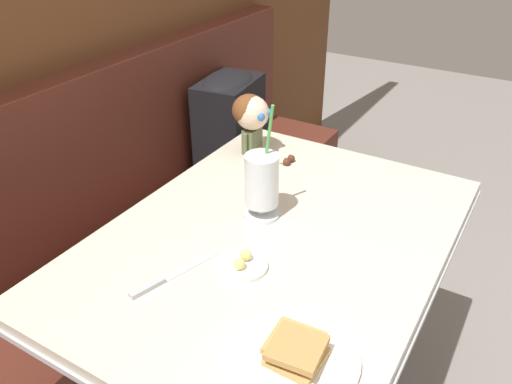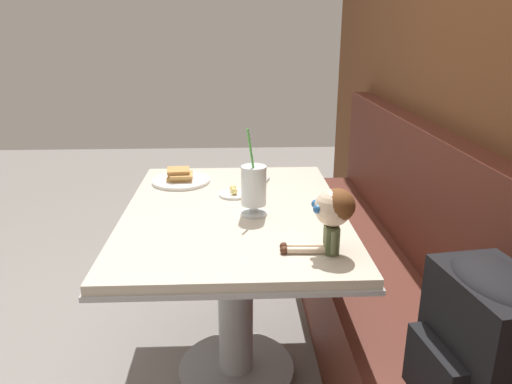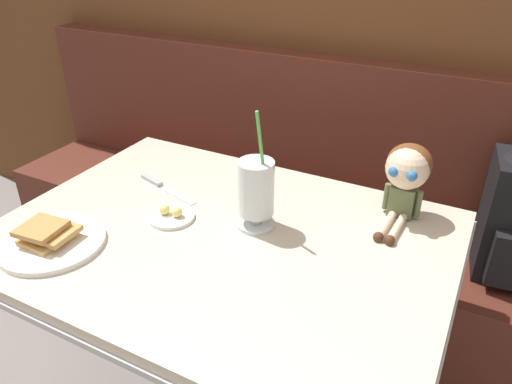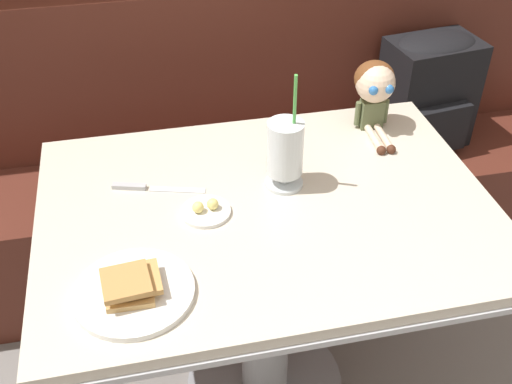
{
  "view_description": "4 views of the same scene",
  "coord_description": "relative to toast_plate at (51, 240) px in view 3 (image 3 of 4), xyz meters",
  "views": [
    {
      "loc": [
        -0.95,
        -0.33,
        1.51
      ],
      "look_at": [
        0.02,
        0.25,
        0.84
      ],
      "focal_mm": 36.49,
      "sensor_mm": 36.0,
      "label": 1
    },
    {
      "loc": [
        1.68,
        0.19,
        1.38
      ],
      "look_at": [
        0.12,
        0.26,
        0.85
      ],
      "focal_mm": 34.05,
      "sensor_mm": 36.0,
      "label": 2
    },
    {
      "loc": [
        0.54,
        -0.67,
        1.42
      ],
      "look_at": [
        0.07,
        0.24,
        0.84
      ],
      "focal_mm": 34.17,
      "sensor_mm": 36.0,
      "label": 3
    },
    {
      "loc": [
        -0.27,
        -0.95,
        1.68
      ],
      "look_at": [
        -0.03,
        0.19,
        0.78
      ],
      "focal_mm": 43.2,
      "sensor_mm": 36.0,
      "label": 4
    }
  ],
  "objects": [
    {
      "name": "booth_bench",
      "position": [
        0.33,
        0.86,
        -0.43
      ],
      "size": [
        2.6,
        0.48,
        1.0
      ],
      "color": "#512319",
      "rests_on": "ground"
    },
    {
      "name": "diner_table",
      "position": [
        0.33,
        0.23,
        -0.21
      ],
      "size": [
        1.11,
        0.81,
        0.74
      ],
      "color": "beige",
      "rests_on": "ground"
    },
    {
      "name": "toast_plate",
      "position": [
        0.0,
        0.0,
        0.0
      ],
      "size": [
        0.25,
        0.25,
        0.06
      ],
      "color": "white",
      "rests_on": "diner_table"
    },
    {
      "name": "milkshake_glass",
      "position": [
        0.39,
        0.3,
        0.09
      ],
      "size": [
        0.1,
        0.1,
        0.32
      ],
      "color": "silver",
      "rests_on": "diner_table"
    },
    {
      "name": "butter_saucer",
      "position": [
        0.18,
        0.23,
        -0.01
      ],
      "size": [
        0.12,
        0.12,
        0.04
      ],
      "color": "white",
      "rests_on": "diner_table"
    },
    {
      "name": "butter_knife",
      "position": [
        0.04,
        0.36,
        -0.01
      ],
      "size": [
        0.23,
        0.08,
        0.01
      ],
      "color": "silver",
      "rests_on": "diner_table"
    },
    {
      "name": "seated_doll",
      "position": [
        0.71,
        0.52,
        0.11
      ],
      "size": [
        0.12,
        0.22,
        0.2
      ],
      "color": "#5B6642",
      "rests_on": "diner_table"
    }
  ]
}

